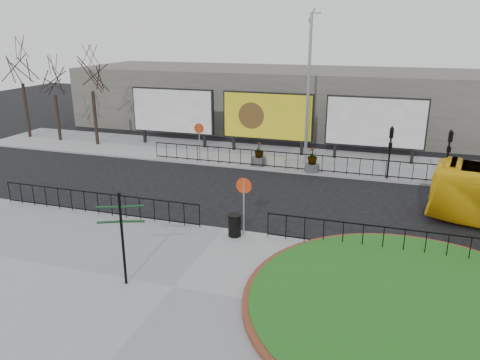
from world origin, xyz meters
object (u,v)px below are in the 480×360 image
at_px(billboard_mid, 268,116).
at_px(planter_b, 259,156).
at_px(litter_bin, 235,225).
at_px(fingerpost_sign, 122,230).
at_px(planter_c, 312,161).
at_px(lamp_post, 308,88).

distance_m(billboard_mid, planter_b, 3.72).
bearing_deg(litter_bin, planter_b, 100.16).
height_order(fingerpost_sign, planter_c, fingerpost_sign).
xyz_separation_m(lamp_post, litter_bin, (-0.84, -11.60, -4.23)).
height_order(lamp_post, planter_c, lamp_post).
distance_m(fingerpost_sign, litter_bin, 5.41).
bearing_deg(billboard_mid, fingerpost_sign, -90.34).
bearing_deg(fingerpost_sign, litter_bin, 44.92).
relative_size(fingerpost_sign, planter_b, 2.18).
distance_m(billboard_mid, lamp_post, 4.23).
bearing_deg(litter_bin, planter_c, 81.31).
relative_size(billboard_mid, planter_c, 4.05).
distance_m(planter_b, planter_c, 3.42).
xyz_separation_m(billboard_mid, litter_bin, (2.17, -13.57, -2.01)).
height_order(litter_bin, planter_c, planter_c).
height_order(lamp_post, fingerpost_sign, lamp_post).
relative_size(billboard_mid, fingerpost_sign, 1.92).
xyz_separation_m(planter_b, planter_c, (3.39, -0.40, 0.08)).
height_order(litter_bin, planter_b, planter_b).
bearing_deg(planter_c, billboard_mid, 136.03).
xyz_separation_m(billboard_mid, planter_b, (0.31, -3.17, -1.93)).
bearing_deg(billboard_mid, planter_c, -43.97).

